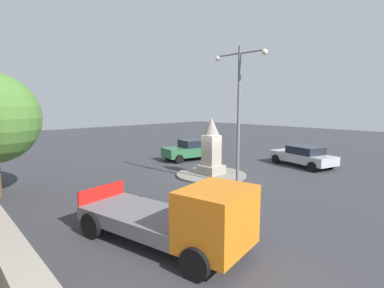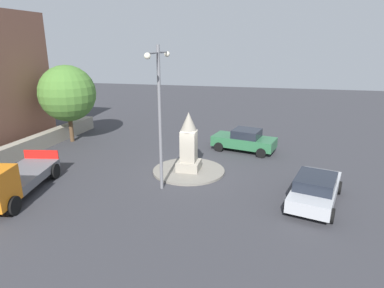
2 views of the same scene
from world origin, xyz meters
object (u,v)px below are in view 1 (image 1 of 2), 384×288
streetlamp (239,103)px  car_silver_parked_right (303,156)px  monument (211,148)px  truck_orange_passing (180,218)px  car_green_far_side (191,150)px

streetlamp → car_silver_parked_right: 8.24m
streetlamp → car_silver_parked_right: streetlamp is taller
monument → truck_orange_passing: (5.51, -7.48, -0.71)m
car_silver_parked_right → monument: bearing=-111.1°
streetlamp → truck_orange_passing: (2.96, -6.66, -3.38)m
truck_orange_passing → streetlamp: bearing=114.0°
car_green_far_side → car_silver_parked_right: 8.11m
monument → car_green_far_side: 5.52m
car_green_far_side → truck_orange_passing: size_ratio=0.77×
streetlamp → car_silver_parked_right: (0.00, 7.41, -3.60)m
car_silver_parked_right → truck_orange_passing: truck_orange_passing is taller
monument → truck_orange_passing: monument is taller
monument → car_silver_parked_right: monument is taller
streetlamp → car_green_far_side: size_ratio=1.56×
streetlamp → truck_orange_passing: 8.04m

